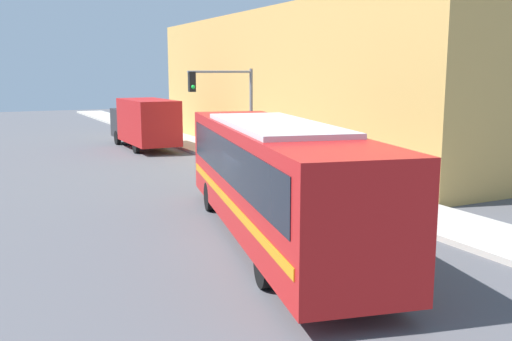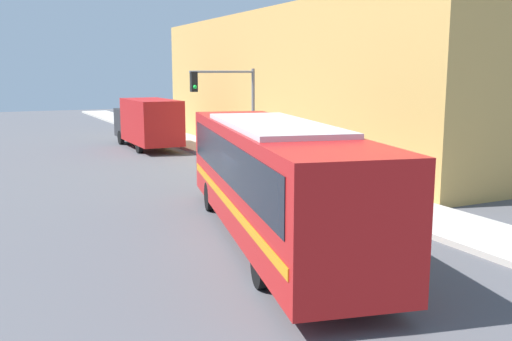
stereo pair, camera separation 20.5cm
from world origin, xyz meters
The scene contains 10 objects.
ground_plane centered at (0.00, 0.00, 0.00)m, with size 120.00×120.00×0.00m, color #515156.
sidewalk centered at (5.90, 20.00, 0.08)m, with size 2.80×70.00×0.17m.
building_facade centered at (10.30, 15.43, 4.00)m, with size 6.00×28.86×8.00m.
city_bus centered at (0.45, 0.39, 1.92)m, with size 5.29×12.65×3.33m.
delivery_truck centered at (2.72, 20.98, 1.65)m, with size 2.40×7.71×3.04m.
fire_hydrant centered at (5.10, 4.43, 0.53)m, with size 0.21×0.28×0.72m.
traffic_light_pole centered at (4.05, 11.36, 3.40)m, with size 3.28×0.35×4.65m.
parking_meter centered at (5.10, 7.48, 1.12)m, with size 0.14×0.14×1.41m.
pedestrian_near_corner centered at (5.79, 7.66, 1.09)m, with size 0.34×0.34×1.79m.
pedestrian_mid_block centered at (6.48, 9.22, 1.06)m, with size 0.34×0.34×1.74m.
Camera 1 is at (-7.01, -13.19, 4.67)m, focal length 40.00 mm.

